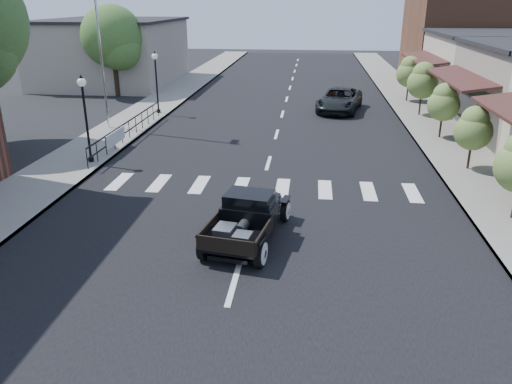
# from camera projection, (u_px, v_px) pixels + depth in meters

# --- Properties ---
(ground) EXTENTS (120.00, 120.00, 0.00)m
(ground) POSITION_uv_depth(u_px,v_px,m) (248.00, 233.00, 15.25)
(ground) COLOR black
(ground) RESTS_ON ground
(road) EXTENTS (14.00, 80.00, 0.02)m
(road) POSITION_uv_depth(u_px,v_px,m) (280.00, 122.00, 29.16)
(road) COLOR black
(road) RESTS_ON ground
(road_markings) EXTENTS (12.00, 60.00, 0.06)m
(road_markings) POSITION_uv_depth(u_px,v_px,m) (274.00, 145.00, 24.52)
(road_markings) COLOR silver
(road_markings) RESTS_ON ground
(sidewalk_left) EXTENTS (3.00, 80.00, 0.15)m
(sidewalk_left) POSITION_uv_depth(u_px,v_px,m) (139.00, 117.00, 30.01)
(sidewalk_left) COLOR gray
(sidewalk_left) RESTS_ON ground
(sidewalk_right) EXTENTS (3.00, 80.00, 0.15)m
(sidewalk_right) POSITION_uv_depth(u_px,v_px,m) (430.00, 124.00, 28.26)
(sidewalk_right) COLOR gray
(sidewalk_right) RESTS_ON ground
(low_building_left) EXTENTS (10.00, 12.00, 5.00)m
(low_building_left) POSITION_uv_depth(u_px,v_px,m) (113.00, 53.00, 41.85)
(low_building_left) COLOR #A89C8D
(low_building_left) RESTS_ON ground
(storefront_far) EXTENTS (10.00, 9.00, 4.50)m
(storefront_far) POSITION_uv_depth(u_px,v_px,m) (512.00, 71.00, 33.29)
(storefront_far) COLOR beige
(storefront_far) RESTS_ON ground
(far_building_right) EXTENTS (11.00, 10.00, 7.00)m
(far_building_right) POSITION_uv_depth(u_px,v_px,m) (477.00, 40.00, 42.06)
(far_building_right) COLOR brown
(far_building_right) RESTS_ON ground
(railing) EXTENTS (0.08, 10.00, 1.00)m
(railing) POSITION_uv_depth(u_px,v_px,m) (129.00, 128.00, 25.04)
(railing) COLOR black
(railing) RESTS_ON sidewalk_left
(banner) EXTENTS (0.04, 2.20, 0.60)m
(banner) POSITION_uv_depth(u_px,v_px,m) (116.00, 143.00, 23.25)
(banner) COLOR silver
(banner) RESTS_ON sidewalk_left
(lamp_post_b) EXTENTS (0.36, 0.36, 3.68)m
(lamp_post_b) POSITION_uv_depth(u_px,v_px,m) (86.00, 119.00, 20.88)
(lamp_post_b) COLOR black
(lamp_post_b) RESTS_ON sidewalk_left
(lamp_post_c) EXTENTS (0.36, 0.36, 3.68)m
(lamp_post_c) POSITION_uv_depth(u_px,v_px,m) (157.00, 83.00, 30.15)
(lamp_post_c) COLOR black
(lamp_post_c) RESTS_ON sidewalk_left
(flagpole) EXTENTS (0.12, 0.12, 11.38)m
(flagpole) POSITION_uv_depth(u_px,v_px,m) (97.00, 17.00, 25.22)
(flagpole) COLOR silver
(flagpole) RESTS_ON sidewalk_left
(big_tree_far) EXTENTS (4.38, 4.38, 6.43)m
(big_tree_far) POSITION_uv_depth(u_px,v_px,m) (114.00, 51.00, 35.77)
(big_tree_far) COLOR #3D6129
(big_tree_far) RESTS_ON ground
(small_tree_b) EXTENTS (1.50, 1.50, 2.50)m
(small_tree_b) POSITION_uv_depth(u_px,v_px,m) (472.00, 139.00, 20.20)
(small_tree_b) COLOR #5A7636
(small_tree_b) RESTS_ON sidewalk_right
(small_tree_c) EXTENTS (1.57, 1.57, 2.62)m
(small_tree_c) POSITION_uv_depth(u_px,v_px,m) (443.00, 112.00, 24.88)
(small_tree_c) COLOR #5A7636
(small_tree_c) RESTS_ON sidewalk_right
(small_tree_d) EXTENTS (1.81, 1.81, 3.01)m
(small_tree_d) POSITION_uv_depth(u_px,v_px,m) (422.00, 90.00, 29.77)
(small_tree_d) COLOR #5A7636
(small_tree_d) RESTS_ON sidewalk_right
(small_tree_e) EXTENTS (1.73, 1.73, 2.89)m
(small_tree_e) POSITION_uv_depth(u_px,v_px,m) (409.00, 79.00, 33.94)
(small_tree_e) COLOR #5A7636
(small_tree_e) RESTS_ON sidewalk_right
(hotrod_pickup) EXTENTS (2.63, 4.45, 1.45)m
(hotrod_pickup) POSITION_uv_depth(u_px,v_px,m) (248.00, 217.00, 14.60)
(hotrod_pickup) COLOR black
(hotrod_pickup) RESTS_ON ground
(second_car) EXTENTS (3.37, 5.52, 1.43)m
(second_car) POSITION_uv_depth(u_px,v_px,m) (340.00, 100.00, 31.68)
(second_car) COLOR black
(second_car) RESTS_ON ground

